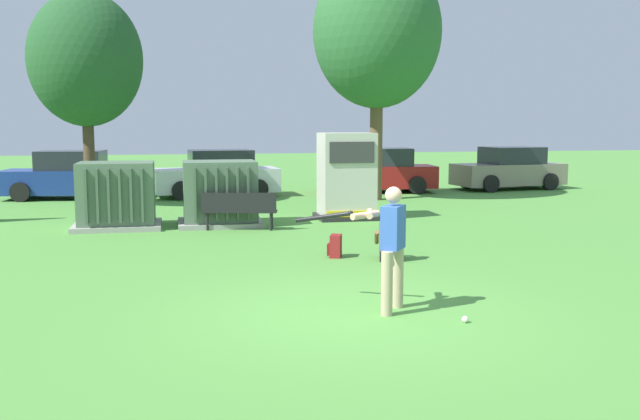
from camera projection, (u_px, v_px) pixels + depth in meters
name	position (u px, v px, depth m)	size (l,w,h in m)	color
ground_plane	(354.00, 313.00, 10.07)	(96.00, 96.00, 0.00)	#51933D
transformer_west	(117.00, 196.00, 17.86)	(2.10, 1.70, 1.62)	#9E9B93
transformer_mid_west	(220.00, 194.00, 18.37)	(2.10, 1.70, 1.62)	#9E9B93
generator_enclosure	(346.00, 176.00, 19.59)	(1.60, 1.40, 2.30)	#262626
park_bench	(239.00, 208.00, 17.55)	(1.84, 0.77, 0.92)	black
batter	(389.00, 242.00, 10.06)	(1.45, 1.16, 1.74)	tan
sports_ball	(465.00, 319.00, 9.57)	(0.09, 0.09, 0.09)	white
seated_spectator	(389.00, 241.00, 13.80)	(0.63, 0.78, 0.96)	black
backpack	(335.00, 246.00, 14.12)	(0.34, 0.37, 0.44)	maroon
tree_left	(85.00, 60.00, 21.82)	(3.37, 3.37, 6.45)	#4C3828
tree_center_left	(377.00, 32.00, 23.64)	(4.17, 4.17, 7.96)	brown
parked_car_leftmost	(69.00, 176.00, 24.57)	(4.35, 2.25, 1.62)	navy
parked_car_left_of_center	(218.00, 175.00, 25.22)	(4.34, 2.22, 1.62)	silver
parked_car_right_of_center	(378.00, 172.00, 26.74)	(4.32, 2.17, 1.62)	maroon
parked_car_rightmost	(509.00, 170.00, 27.94)	(4.40, 2.36, 1.62)	gray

